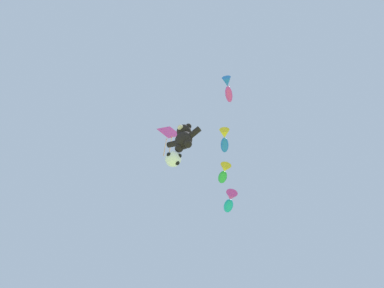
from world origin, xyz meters
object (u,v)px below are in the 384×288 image
at_px(soccer_ball_kite, 173,159).
at_px(fish_kite_cobalt, 225,139).
at_px(fish_kite_magenta, 228,88).
at_px(fish_kite_emerald, 224,173).
at_px(diamond_kite, 169,134).
at_px(teddy_bear_kite, 184,137).
at_px(fish_kite_teal, 230,201).

height_order(soccer_ball_kite, fish_kite_cobalt, fish_kite_cobalt).
height_order(soccer_ball_kite, fish_kite_magenta, fish_kite_magenta).
bearing_deg(fish_kite_emerald, diamond_kite, -106.25).
bearing_deg(teddy_bear_kite, fish_kite_magenta, 0.34).
distance_m(teddy_bear_kite, fish_kite_magenta, 3.86).
bearing_deg(diamond_kite, fish_kite_emerald, 73.75).
xyz_separation_m(fish_kite_cobalt, fish_kite_emerald, (-1.27, 2.31, 0.21)).
distance_m(teddy_bear_kite, soccer_ball_kite, 1.42).
relative_size(fish_kite_cobalt, fish_kite_emerald, 1.07).
distance_m(fish_kite_magenta, fish_kite_teal, 8.18).
bearing_deg(diamond_kite, fish_kite_cobalt, 38.39).
height_order(teddy_bear_kite, fish_kite_magenta, fish_kite_magenta).
distance_m(soccer_ball_kite, fish_kite_teal, 8.18).
bearing_deg(fish_kite_magenta, fish_kite_cobalt, 122.80).
bearing_deg(fish_kite_cobalt, fish_kite_magenta, -57.20).
bearing_deg(fish_kite_teal, fish_kite_emerald, -70.56).
bearing_deg(diamond_kite, soccer_ball_kite, -28.01).
bearing_deg(fish_kite_cobalt, fish_kite_emerald, 118.92).
bearing_deg(teddy_bear_kite, fish_kite_teal, 97.81).
height_order(soccer_ball_kite, fish_kite_emerald, fish_kite_emerald).
xyz_separation_m(teddy_bear_kite, diamond_kite, (-1.38, 0.49, 2.22)).
bearing_deg(fish_kite_magenta, fish_kite_teal, 117.28).
bearing_deg(soccer_ball_kite, fish_kite_magenta, -0.76).
xyz_separation_m(teddy_bear_kite, fish_kite_emerald, (-0.12, 4.80, 2.39)).
xyz_separation_m(soccer_ball_kite, fish_kite_magenta, (3.32, -0.04, 4.02)).
bearing_deg(fish_kite_magenta, fish_kite_emerald, 120.97).
bearing_deg(soccer_ball_kite, fish_kite_emerald, 84.63).
bearing_deg(fish_kite_magenta, diamond_kite, 173.43).
height_order(fish_kite_cobalt, diamond_kite, diamond_kite).
distance_m(fish_kite_teal, diamond_kite, 6.81).
height_order(fish_kite_magenta, fish_kite_teal, fish_kite_magenta).
xyz_separation_m(teddy_bear_kite, fish_kite_cobalt, (1.15, 2.50, 2.18)).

